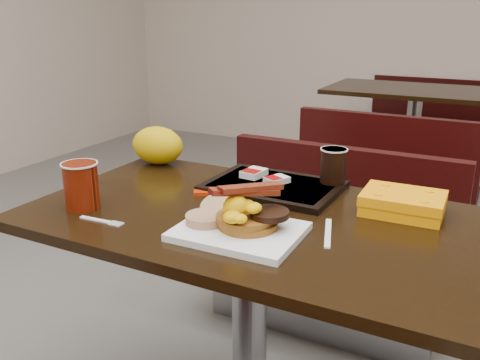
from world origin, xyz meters
The scene contains 23 objects.
table_near centered at (0.00, 0.00, 0.38)m, with size 1.20×0.70×0.75m, color black, non-canonical shape.
bench_near_n centered at (0.00, 0.70, 0.36)m, with size 1.00×0.46×0.72m, color black, non-canonical shape.
table_far centered at (0.00, 2.60, 0.38)m, with size 1.20×0.70×0.75m, color black, non-canonical shape.
bench_far_s centered at (0.00, 1.90, 0.36)m, with size 1.00×0.46×0.72m, color black, non-canonical shape.
bench_far_n centered at (0.00, 3.30, 0.36)m, with size 1.00×0.46×0.72m, color black, non-canonical shape.
platter centered at (0.04, -0.14, 0.76)m, with size 0.30×0.23×0.02m, color white.
pancake_stack centered at (0.05, -0.12, 0.78)m, with size 0.15×0.15×0.03m, color #895E16.
sausage_patty centered at (0.10, -0.10, 0.81)m, with size 0.10×0.10×0.01m, color black.
scrambled_eggs centered at (0.03, -0.15, 0.82)m, with size 0.10×0.09×0.05m, color orange.
bacon_strips centered at (0.04, -0.12, 0.86)m, with size 0.18×0.08×0.01m, color #410407, non-canonical shape.
muffin_bottom centered at (-0.05, -0.14, 0.78)m, with size 0.10×0.10×0.02m, color #A47D56.
muffin_top centered at (-0.05, -0.08, 0.79)m, with size 0.10×0.10×0.02m, color #A47D56.
coffee_cup_near centered at (-0.43, -0.18, 0.81)m, with size 0.09×0.09×0.13m, color #8F1D05.
fork centered at (-0.34, -0.23, 0.75)m, with size 0.13×0.02×0.00m, color white, non-canonical shape.
knife centered at (0.23, -0.03, 0.75)m, with size 0.17×0.01×0.00m, color white.
condiment_syrup centered at (-0.20, 0.07, 0.76)m, with size 0.05×0.03×0.01m, color #B42607.
condiment_ketchup centered at (-0.12, 0.00, 0.75)m, with size 0.04×0.03×0.01m, color #8C0504.
tray centered at (-0.03, 0.21, 0.76)m, with size 0.39×0.28×0.02m, color black.
hashbrown_sleeve_left centered at (-0.11, 0.25, 0.78)m, with size 0.06×0.08×0.02m, color silver.
hashbrown_sleeve_right centered at (-0.02, 0.22, 0.78)m, with size 0.05×0.07×0.02m, color silver.
coffee_cup_far centered at (0.13, 0.31, 0.82)m, with size 0.08×0.08×0.11m, color black.
clamshell centered at (0.36, 0.19, 0.78)m, with size 0.21×0.16×0.06m, color #FE9504.
paper_bag centered at (-0.50, 0.28, 0.82)m, with size 0.19×0.14×0.13m, color #DDC207.
Camera 1 is at (0.57, -1.16, 1.27)m, focal length 38.77 mm.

